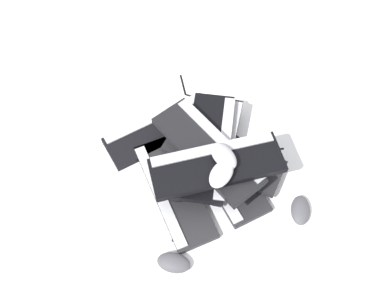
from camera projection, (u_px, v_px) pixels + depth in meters
ground_plane at (212, 169)px, 1.58m from camera, size 3.20×3.20×0.00m
keyboard_0 at (161, 130)px, 1.66m from camera, size 0.20×0.45×0.03m
keyboard_1 at (174, 191)px, 1.52m from camera, size 0.46×0.25×0.03m
keyboard_2 at (222, 169)px, 1.57m from camera, size 0.46×0.22×0.03m
keyboard_3 at (223, 155)px, 1.56m from camera, size 0.46×0.33×0.03m
keyboard_4 at (213, 147)px, 1.55m from camera, size 0.40×0.43×0.03m
keyboard_5 at (209, 146)px, 1.51m from camera, size 0.42×0.42×0.03m
keyboard_6 at (208, 149)px, 1.47m from camera, size 0.45×0.17×0.03m
keyboard_7 at (217, 165)px, 1.41m from camera, size 0.31×0.46×0.03m
mouse_0 at (301, 210)px, 1.48m from camera, size 0.12×0.12×0.04m
mouse_1 at (174, 192)px, 1.48m from camera, size 0.13×0.11×0.04m
mouse_2 at (169, 178)px, 1.51m from camera, size 0.11×0.07×0.04m
mouse_3 at (170, 177)px, 1.51m from camera, size 0.07×0.11×0.04m
mouse_4 at (224, 156)px, 1.38m from camera, size 0.11×0.07×0.04m
mouse_5 at (221, 174)px, 1.35m from camera, size 0.10×0.13×0.04m
mouse_6 at (174, 263)px, 1.39m from camera, size 0.13×0.12×0.04m
mouse_7 at (174, 189)px, 1.49m from camera, size 0.11×0.13×0.04m
cable_0 at (179, 162)px, 1.59m from camera, size 0.41×0.45×0.01m
cable_1 at (223, 118)px, 1.70m from camera, size 0.53×0.15×0.01m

